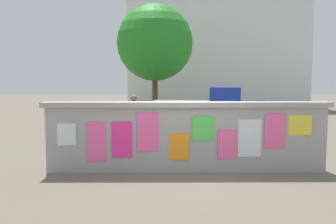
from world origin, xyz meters
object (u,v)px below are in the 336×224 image
motorcycle (164,138)px  bicycle_near (234,138)px  tree_roadside (155,43)px  auto_rickshaw_truck (200,110)px  person_walking (134,112)px

motorcycle → bicycle_near: size_ratio=1.15×
motorcycle → tree_roadside: size_ratio=0.31×
auto_rickshaw_truck → person_walking: bearing=-142.7°
auto_rickshaw_truck → person_walking: size_ratio=2.34×
motorcycle → tree_roadside: 9.92m
auto_rickshaw_truck → bicycle_near: bearing=-79.4°
bicycle_near → auto_rickshaw_truck: bearing=100.6°
person_walking → tree_roadside: size_ratio=0.26×
auto_rickshaw_truck → bicycle_near: auto_rickshaw_truck is taller
bicycle_near → tree_roadside: bearing=107.6°
auto_rickshaw_truck → tree_roadside: 6.11m
tree_roadside → auto_rickshaw_truck: bearing=-67.3°
auto_rickshaw_truck → bicycle_near: size_ratio=2.29×
person_walking → tree_roadside: tree_roadside is taller
person_walking → tree_roadside: bearing=85.3°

